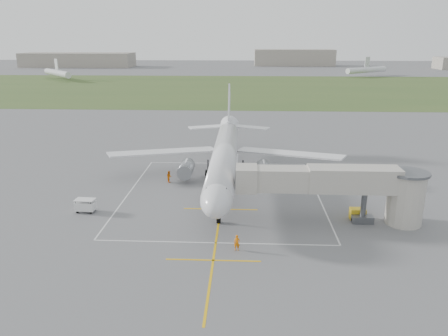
{
  "coord_description": "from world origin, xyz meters",
  "views": [
    {
      "loc": [
        3.08,
        -64.68,
        22.57
      ],
      "look_at": [
        0.17,
        -4.0,
        4.0
      ],
      "focal_mm": 35.0,
      "sensor_mm": 36.0,
      "label": 1
    }
  ],
  "objects_px": {
    "baggage_cart": "(85,205)",
    "ramp_worker_wing": "(169,177)",
    "gpu_unit": "(358,214)",
    "ramp_worker_nose": "(237,243)",
    "airliner": "(224,157)",
    "jet_bridge": "(347,187)"
  },
  "relations": [
    {
      "from": "airliner",
      "to": "gpu_unit",
      "type": "distance_m",
      "value": 22.35
    },
    {
      "from": "ramp_worker_nose",
      "to": "gpu_unit",
      "type": "bearing_deg",
      "value": 37.58
    },
    {
      "from": "airliner",
      "to": "jet_bridge",
      "type": "height_order",
      "value": "airliner"
    },
    {
      "from": "gpu_unit",
      "to": "ramp_worker_wing",
      "type": "height_order",
      "value": "ramp_worker_wing"
    },
    {
      "from": "baggage_cart",
      "to": "gpu_unit",
      "type": "bearing_deg",
      "value": 2.63
    },
    {
      "from": "gpu_unit",
      "to": "ramp_worker_nose",
      "type": "bearing_deg",
      "value": -149.2
    },
    {
      "from": "airliner",
      "to": "gpu_unit",
      "type": "height_order",
      "value": "airliner"
    },
    {
      "from": "jet_bridge",
      "to": "ramp_worker_wing",
      "type": "bearing_deg",
      "value": 149.55
    },
    {
      "from": "ramp_worker_wing",
      "to": "ramp_worker_nose",
      "type": "bearing_deg",
      "value": 174.32
    },
    {
      "from": "baggage_cart",
      "to": "ramp_worker_nose",
      "type": "height_order",
      "value": "ramp_worker_nose"
    },
    {
      "from": "airliner",
      "to": "baggage_cart",
      "type": "bearing_deg",
      "value": -145.03
    },
    {
      "from": "gpu_unit",
      "to": "ramp_worker_nose",
      "type": "distance_m",
      "value": 17.78
    },
    {
      "from": "jet_bridge",
      "to": "airliner",
      "type": "bearing_deg",
      "value": 137.81
    },
    {
      "from": "ramp_worker_wing",
      "to": "airliner",
      "type": "bearing_deg",
      "value": -123.39
    },
    {
      "from": "airliner",
      "to": "baggage_cart",
      "type": "distance_m",
      "value": 22.1
    },
    {
      "from": "jet_bridge",
      "to": "gpu_unit",
      "type": "bearing_deg",
      "value": 28.42
    },
    {
      "from": "jet_bridge",
      "to": "baggage_cart",
      "type": "height_order",
      "value": "jet_bridge"
    },
    {
      "from": "baggage_cart",
      "to": "jet_bridge",
      "type": "bearing_deg",
      "value": 0.79
    },
    {
      "from": "baggage_cart",
      "to": "ramp_worker_wing",
      "type": "xyz_separation_m",
      "value": [
        9.05,
        12.69,
        0.02
      ]
    },
    {
      "from": "jet_bridge",
      "to": "gpu_unit",
      "type": "xyz_separation_m",
      "value": [
        1.92,
        1.04,
        -4.03
      ]
    },
    {
      "from": "jet_bridge",
      "to": "ramp_worker_wing",
      "type": "distance_m",
      "value": 28.74
    },
    {
      "from": "airliner",
      "to": "baggage_cart",
      "type": "relative_size",
      "value": 17.64
    }
  ]
}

